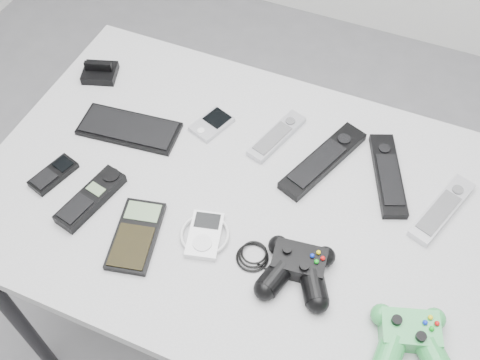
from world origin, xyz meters
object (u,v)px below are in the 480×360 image
at_px(mobile_phone, 53,174).
at_px(controller_green, 411,338).
at_px(remote_black_b, 388,174).
at_px(mp3_player, 205,235).
at_px(remote_black_a, 323,160).
at_px(remote_silver_b, 442,209).
at_px(cordless_handset, 91,198).
at_px(pda_keyboard, 129,128).
at_px(calculator, 136,235).
at_px(remote_silver_a, 277,136).
at_px(controller_black, 297,268).
at_px(pda, 212,124).
at_px(desk, 252,215).

height_order(mobile_phone, controller_green, controller_green).
height_order(remote_black_b, mp3_player, remote_black_b).
xyz_separation_m(remote_black_a, remote_silver_b, (0.27, -0.03, -0.00)).
distance_m(mobile_phone, cordless_handset, 0.12).
xyz_separation_m(pda_keyboard, calculator, (0.16, -0.25, 0.00)).
bearing_deg(remote_black_b, calculator, -163.42).
bearing_deg(remote_black_a, pda_keyboard, -148.59).
height_order(remote_black_a, cordless_handset, cordless_handset).
height_order(pda_keyboard, mobile_phone, mobile_phone).
distance_m(remote_black_b, remote_silver_b, 0.14).
relative_size(remote_silver_a, cordless_handset, 1.02).
bearing_deg(remote_silver_a, pda_keyboard, -144.04).
xyz_separation_m(remote_silver_b, controller_black, (-0.23, -0.26, 0.01)).
bearing_deg(remote_black_a, calculator, -110.16).
distance_m(pda, remote_black_a, 0.28).
relative_size(remote_black_a, mp3_player, 2.28).
height_order(desk, remote_black_b, remote_black_b).
bearing_deg(mobile_phone, remote_silver_b, 32.70).
xyz_separation_m(calculator, controller_black, (0.33, 0.05, 0.02)).
xyz_separation_m(mobile_phone, mp3_player, (0.38, -0.01, 0.00)).
bearing_deg(controller_black, remote_black_b, 63.05).
xyz_separation_m(desk, controller_green, (0.38, -0.19, 0.09)).
xyz_separation_m(pda, remote_silver_b, (0.55, -0.03, 0.00)).
height_order(pda, calculator, calculator).
distance_m(desk, remote_silver_a, 0.20).
distance_m(pda, remote_silver_b, 0.55).
bearing_deg(mp3_player, desk, 53.19).
bearing_deg(pda, desk, -23.20).
bearing_deg(calculator, remote_black_b, 26.01).
xyz_separation_m(desk, pda_keyboard, (-0.34, 0.07, 0.08)).
bearing_deg(pda, remote_black_b, 21.15).
relative_size(cordless_handset, controller_black, 0.68).
distance_m(pda, controller_black, 0.43).
height_order(remote_silver_a, mp3_player, same).
relative_size(pda_keyboard, remote_black_a, 0.95).
xyz_separation_m(desk, controller_black, (0.15, -0.14, 0.09)).
bearing_deg(remote_silver_b, remote_black_a, -166.08).
distance_m(mp3_player, controller_black, 0.20).
xyz_separation_m(desk, remote_silver_b, (0.38, 0.12, 0.08)).
bearing_deg(controller_green, desk, 135.43).
height_order(remote_black_b, cordless_handset, cordless_handset).
height_order(pda_keyboard, controller_black, controller_black).
distance_m(desk, remote_silver_b, 0.41).
xyz_separation_m(pda, mp3_player, (0.12, -0.29, 0.00)).
distance_m(pda_keyboard, pda, 0.20).
xyz_separation_m(pda, mobile_phone, (-0.26, -0.28, 0.00)).
height_order(desk, controller_black, controller_black).
bearing_deg(remote_silver_a, remote_silver_b, 9.11).
bearing_deg(cordless_handset, pda_keyboard, 109.47).
xyz_separation_m(cordless_handset, controller_black, (0.47, 0.01, 0.01)).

